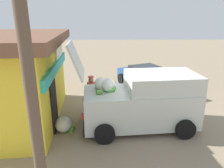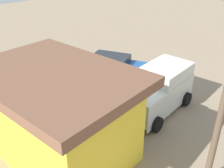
# 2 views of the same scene
# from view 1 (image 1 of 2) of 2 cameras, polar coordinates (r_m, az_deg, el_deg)

# --- Properties ---
(ground_plane) EXTENTS (60.00, 60.00, 0.00)m
(ground_plane) POSITION_cam_1_polar(r_m,az_deg,el_deg) (9.14, 10.17, -7.84)
(ground_plane) COLOR gray
(storefront_bar) EXTENTS (6.18, 4.64, 3.36)m
(storefront_bar) POSITION_cam_1_polar(r_m,az_deg,el_deg) (8.76, -26.20, 1.59)
(storefront_bar) COLOR yellow
(storefront_bar) RESTS_ON ground_plane
(delivery_van) EXTENTS (2.44, 4.58, 3.17)m
(delivery_van) POSITION_cam_1_polar(r_m,az_deg,el_deg) (7.65, 8.47, -4.59)
(delivery_van) COLOR silver
(delivery_van) RESTS_ON ground_plane
(parked_sedan) EXTENTS (4.81, 3.44, 1.24)m
(parked_sedan) POSITION_cam_1_polar(r_m,az_deg,el_deg) (11.92, 10.08, 1.41)
(parked_sedan) COLOR #1E4C8C
(parked_sedan) RESTS_ON ground_plane
(vendor_standing) EXTENTS (0.56, 0.40, 1.61)m
(vendor_standing) POSITION_cam_1_polar(r_m,az_deg,el_deg) (8.79, -5.69, -2.23)
(vendor_standing) COLOR #4C4C51
(vendor_standing) RESTS_ON ground_plane
(customer_bending) EXTENTS (0.73, 0.67, 1.42)m
(customer_bending) POSITION_cam_1_polar(r_m,az_deg,el_deg) (7.89, -5.70, -5.08)
(customer_bending) COLOR navy
(customer_bending) RESTS_ON ground_plane
(unloaded_banana_pile) EXTENTS (0.84, 0.73, 0.50)m
(unloaded_banana_pile) POSITION_cam_1_polar(r_m,az_deg,el_deg) (7.83, -13.05, -10.78)
(unloaded_banana_pile) COLOR silver
(unloaded_banana_pile) RESTS_ON ground_plane
(paint_bucket) EXTENTS (0.31, 0.31, 0.33)m
(paint_bucket) POSITION_cam_1_polar(r_m,az_deg,el_deg) (10.97, -6.61, -2.27)
(paint_bucket) COLOR silver
(paint_bucket) RESTS_ON ground_plane
(utility_pole) EXTENTS (0.20, 0.20, 4.71)m
(utility_pole) POSITION_cam_1_polar(r_m,az_deg,el_deg) (3.66, -20.54, -8.87)
(utility_pole) COLOR brown
(utility_pole) RESTS_ON ground_plane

